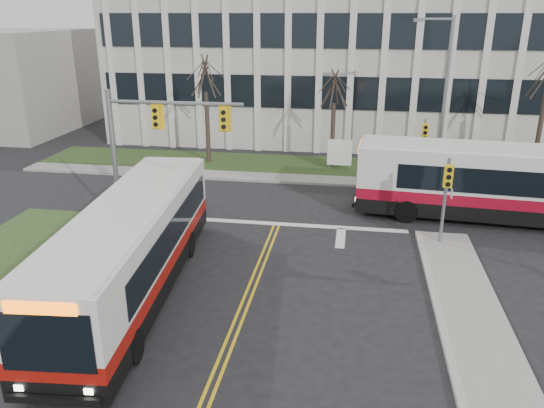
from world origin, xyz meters
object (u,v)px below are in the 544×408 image
(bus_cross, at_px, (499,185))
(bus_main, at_px, (133,250))
(directory_sign, at_px, (340,153))
(streetlight, at_px, (442,92))

(bus_cross, bearing_deg, bus_main, -51.92)
(directory_sign, xyz_separation_m, bus_cross, (7.67, -7.16, 0.57))
(streetlight, height_order, directory_sign, streetlight)
(streetlight, relative_size, bus_cross, 0.71)
(bus_cross, bearing_deg, directory_sign, -128.26)
(directory_sign, bearing_deg, streetlight, -13.23)
(directory_sign, bearing_deg, bus_cross, -43.02)
(directory_sign, relative_size, bus_main, 0.16)
(streetlight, bearing_deg, bus_main, -128.37)
(bus_main, distance_m, bus_cross, 16.91)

